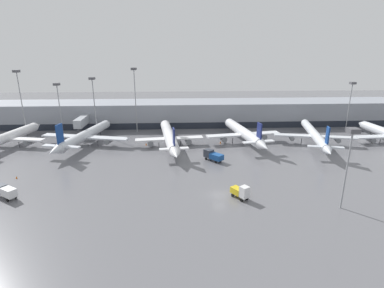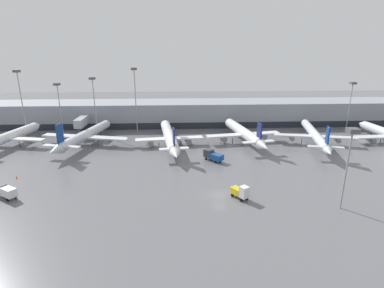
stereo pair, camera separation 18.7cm
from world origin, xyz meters
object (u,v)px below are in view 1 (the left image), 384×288
service_truck_1 (6,191)px  apron_light_mast_7 (19,86)px  parked_jet_5 (244,133)px  apron_light_mast_4 (351,92)px  service_truck_2 (241,192)px  parked_jet_4 (85,136)px  apron_light_mast_1 (135,83)px  apron_light_mast_5 (58,94)px  traffic_cone_1 (16,177)px  parked_jet_2 (8,137)px  traffic_cone_2 (220,142)px  service_truck_0 (213,155)px  traffic_cone_3 (146,144)px  parked_jet_0 (169,137)px  parked_jet_1 (315,135)px  apron_light_mast_2 (351,145)px  traffic_cone_0 (359,137)px  apron_light_mast_3 (93,90)px

service_truck_1 → apron_light_mast_7: 52.81m
parked_jet_5 → apron_light_mast_4: bearing=-80.5°
service_truck_2 → apron_light_mast_7: 82.97m
parked_jet_4 → apron_light_mast_1: 25.14m
service_truck_1 → apron_light_mast_4: 109.32m
service_truck_1 → apron_light_mast_5: 49.50m
apron_light_mast_7 → parked_jet_4: bearing=-28.0°
parked_jet_5 → traffic_cone_1: 63.46m
parked_jet_2 → traffic_cone_1: size_ratio=49.30×
service_truck_2 → apron_light_mast_7: (-64.59, 49.74, 15.45)m
parked_jet_5 → traffic_cone_2: (-7.36, -0.51, -2.80)m
service_truck_0 → traffic_cone_3: size_ratio=7.41×
apron_light_mast_1 → service_truck_1: bearing=-111.5°
parked_jet_4 → parked_jet_2: bearing=104.1°
apron_light_mast_7 → apron_light_mast_4: bearing=1.1°
parked_jet_0 → service_truck_1: parked_jet_0 is taller
parked_jet_1 → apron_light_mast_2: (-12.12, -38.68, 9.27)m
parked_jet_2 → apron_light_mast_4: bearing=-72.0°
service_truck_1 → traffic_cone_0: service_truck_1 is taller
parked_jet_0 → parked_jet_5: 23.56m
parked_jet_5 → traffic_cone_3: bearing=82.8°
traffic_cone_3 → parked_jet_0: bearing=-8.4°
parked_jet_1 → apron_light_mast_1: apron_light_mast_1 is taller
parked_jet_5 → traffic_cone_2: bearing=84.4°
parked_jet_4 → apron_light_mast_3: bearing=11.1°
traffic_cone_0 → apron_light_mast_4: 18.00m
traffic_cone_2 → apron_light_mast_4: 52.94m
service_truck_0 → apron_light_mast_7: 69.44m
parked_jet_1 → apron_light_mast_4: size_ratio=2.12×
parked_jet_4 → traffic_cone_0: 89.36m
traffic_cone_0 → traffic_cone_2: traffic_cone_2 is taller
service_truck_0 → apron_light_mast_1: apron_light_mast_1 is taller
traffic_cone_0 → apron_light_mast_2: 55.28m
parked_jet_2 → apron_light_mast_7: apron_light_mast_7 is taller
apron_light_mast_5 → apron_light_mast_7: 12.52m
apron_light_mast_1 → parked_jet_1: bearing=-17.8°
parked_jet_1 → traffic_cone_1: size_ratio=57.88×
service_truck_0 → traffic_cone_1: service_truck_0 is taller
parked_jet_5 → apron_light_mast_5: (-60.98, 12.61, 10.89)m
parked_jet_5 → service_truck_0: size_ratio=6.13×
apron_light_mast_5 → apron_light_mast_1: bearing=5.3°
parked_jet_1 → service_truck_0: bearing=122.9°
parked_jet_5 → apron_light_mast_1: (-35.49, 14.95, 14.10)m
parked_jet_2 → traffic_cone_1: (14.17, -24.51, -2.72)m
parked_jet_1 → traffic_cone_0: bearing=-59.5°
traffic_cone_1 → apron_light_mast_4: (99.79, 39.61, 13.52)m
service_truck_2 → apron_light_mast_3: 65.77m
service_truck_2 → apron_light_mast_5: bearing=-167.1°
traffic_cone_0 → parked_jet_1: bearing=-161.8°
service_truck_2 → parked_jet_2: bearing=-153.3°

